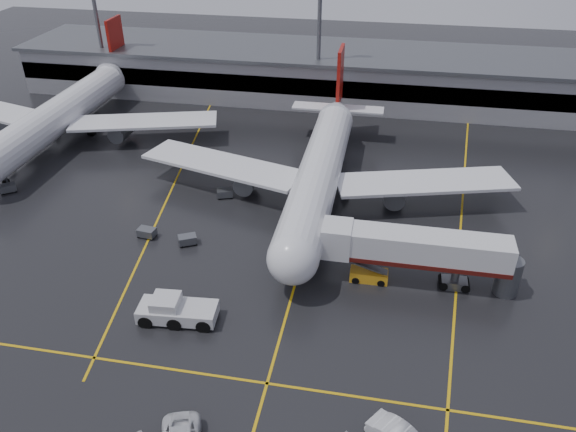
# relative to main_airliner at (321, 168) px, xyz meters

# --- Properties ---
(ground) EXTENTS (220.00, 220.00, 0.00)m
(ground) POSITION_rel_main_airliner_xyz_m (0.00, -9.70, -4.21)
(ground) COLOR black
(ground) RESTS_ON ground
(apron_line_centre) EXTENTS (0.25, 90.00, 0.02)m
(apron_line_centre) POSITION_rel_main_airliner_xyz_m (0.00, -9.70, -4.20)
(apron_line_centre) COLOR gold
(apron_line_centre) RESTS_ON ground
(apron_line_stop) EXTENTS (60.00, 0.25, 0.02)m
(apron_line_stop) POSITION_rel_main_airliner_xyz_m (0.00, -31.70, -4.20)
(apron_line_stop) COLOR gold
(apron_line_stop) RESTS_ON ground
(apron_line_left) EXTENTS (9.99, 69.35, 0.02)m
(apron_line_left) POSITION_rel_main_airliner_xyz_m (-20.00, 0.30, -4.20)
(apron_line_left) COLOR gold
(apron_line_left) RESTS_ON ground
(apron_line_right) EXTENTS (7.57, 69.64, 0.02)m
(apron_line_right) POSITION_rel_main_airliner_xyz_m (18.00, 0.30, -4.20)
(apron_line_right) COLOR gold
(apron_line_right) RESTS_ON ground
(terminal) EXTENTS (122.00, 19.00, 8.60)m
(terminal) POSITION_rel_main_airliner_xyz_m (0.00, 38.23, 0.11)
(terminal) COLOR gray
(terminal) RESTS_ON ground
(light_mast_left) EXTENTS (3.00, 1.20, 25.45)m
(light_mast_left) POSITION_rel_main_airliner_xyz_m (-45.00, 32.30, 10.27)
(light_mast_left) COLOR #595B60
(light_mast_left) RESTS_ON ground
(light_mast_mid) EXTENTS (3.00, 1.20, 25.45)m
(light_mast_mid) POSITION_rel_main_airliner_xyz_m (-5.00, 32.30, 10.27)
(light_mast_mid) COLOR #595B60
(light_mast_mid) RESTS_ON ground
(main_airliner) EXTENTS (48.80, 45.60, 14.10)m
(main_airliner) POSITION_rel_main_airliner_xyz_m (0.00, 0.00, 0.00)
(main_airliner) COLOR silver
(main_airliner) RESTS_ON ground
(second_airliner) EXTENTS (48.80, 45.60, 14.10)m
(second_airliner) POSITION_rel_main_airliner_xyz_m (-42.00, 12.00, 0.00)
(second_airliner) COLOR silver
(second_airliner) RESTS_ON ground
(jet_bridge) EXTENTS (19.90, 3.40, 6.05)m
(jet_bridge) POSITION_rel_main_airliner_xyz_m (11.87, -15.70, -0.28)
(jet_bridge) COLOR silver
(jet_bridge) RESTS_ON ground
(pushback_tractor) EXTENTS (7.59, 3.70, 2.64)m
(pushback_tractor) POSITION_rel_main_airliner_xyz_m (-10.16, -25.61, -3.16)
(pushback_tractor) COLOR silver
(pushback_tractor) RESTS_ON ground
(belt_loader) EXTENTS (3.91, 1.88, 2.46)m
(belt_loader) POSITION_rel_main_airliner_xyz_m (7.38, -16.22, -3.60)
(belt_loader) COLOR orange
(belt_loader) RESTS_ON ground
(baggage_cart_a) EXTENTS (2.37, 2.07, 1.12)m
(baggage_cart_a) POSITION_rel_main_airliner_xyz_m (-13.29, -13.45, -3.58)
(baggage_cart_a) COLOR #595B60
(baggage_cart_a) RESTS_ON ground
(baggage_cart_b) EXTENTS (2.14, 1.53, 1.12)m
(baggage_cart_b) POSITION_rel_main_airliner_xyz_m (-18.42, -12.89, -3.58)
(baggage_cart_b) COLOR #595B60
(baggage_cart_b) RESTS_ON ground
(baggage_cart_c) EXTENTS (2.31, 1.88, 1.12)m
(baggage_cart_c) POSITION_rel_main_airliner_xyz_m (-12.12, -2.30, -3.58)
(baggage_cart_c) COLOR #595B60
(baggage_cart_c) RESTS_ON ground
(baggage_cart_d) EXTENTS (2.28, 1.81, 1.12)m
(baggage_cart_d) POSITION_rel_main_airliner_xyz_m (-44.84, -0.60, -3.58)
(baggage_cart_d) COLOR #595B60
(baggage_cart_d) RESTS_ON ground
(baggage_cart_e) EXTENTS (2.38, 2.26, 1.12)m
(baggage_cart_e) POSITION_rel_main_airliner_xyz_m (-40.64, -6.28, -3.58)
(baggage_cart_e) COLOR #595B60
(baggage_cart_e) RESTS_ON ground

